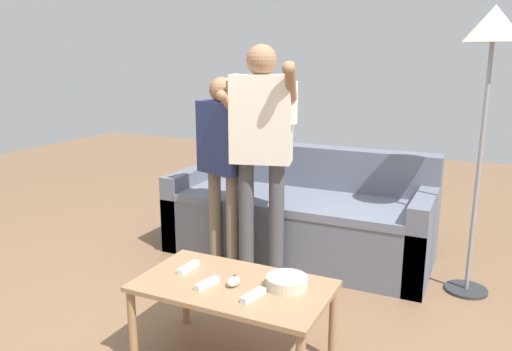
{
  "coord_description": "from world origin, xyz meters",
  "views": [
    {
      "loc": [
        1.29,
        -2.18,
        1.57
      ],
      "look_at": [
        0.07,
        0.37,
        0.89
      ],
      "focal_mm": 34.96,
      "sensor_mm": 36.0,
      "label": 1
    }
  ],
  "objects_px": {
    "player_center": "(261,137)",
    "game_remote_wand_spare": "(207,283)",
    "player_left": "(223,152)",
    "couch": "(299,217)",
    "game_remote_nunchuk": "(234,281)",
    "game_remote_wand_far": "(253,295)",
    "game_remote_wand_near": "(188,267)",
    "coffee_table": "(233,294)",
    "floor_lamp": "(492,45)",
    "snack_bowl": "(287,282)"
  },
  "relations": [
    {
      "from": "game_remote_wand_spare",
      "to": "player_center",
      "type": "bearing_deg",
      "value": 100.5
    },
    {
      "from": "couch",
      "to": "floor_lamp",
      "type": "height_order",
      "value": "floor_lamp"
    },
    {
      "from": "player_center",
      "to": "game_remote_nunchuk",
      "type": "bearing_deg",
      "value": -72.6
    },
    {
      "from": "player_center",
      "to": "player_left",
      "type": "height_order",
      "value": "player_center"
    },
    {
      "from": "coffee_table",
      "to": "game_remote_wand_near",
      "type": "xyz_separation_m",
      "value": [
        -0.3,
        0.05,
        0.07
      ]
    },
    {
      "from": "player_center",
      "to": "game_remote_wand_near",
      "type": "bearing_deg",
      "value": -89.47
    },
    {
      "from": "game_remote_wand_near",
      "to": "game_remote_wand_spare",
      "type": "relative_size",
      "value": 1.03
    },
    {
      "from": "couch",
      "to": "player_left",
      "type": "relative_size",
      "value": 1.44
    },
    {
      "from": "game_remote_nunchuk",
      "to": "game_remote_wand_far",
      "type": "relative_size",
      "value": 0.56
    },
    {
      "from": "player_center",
      "to": "game_remote_wand_spare",
      "type": "height_order",
      "value": "player_center"
    },
    {
      "from": "couch",
      "to": "floor_lamp",
      "type": "xyz_separation_m",
      "value": [
        1.28,
        -0.14,
        1.33
      ]
    },
    {
      "from": "snack_bowl",
      "to": "player_left",
      "type": "relative_size",
      "value": 0.14
    },
    {
      "from": "coffee_table",
      "to": "game_remote_wand_spare",
      "type": "xyz_separation_m",
      "value": [
        -0.11,
        -0.08,
        0.07
      ]
    },
    {
      "from": "player_left",
      "to": "game_remote_wand_near",
      "type": "distance_m",
      "value": 1.13
    },
    {
      "from": "player_left",
      "to": "coffee_table",
      "type": "bearing_deg",
      "value": -58.57
    },
    {
      "from": "couch",
      "to": "player_left",
      "type": "height_order",
      "value": "player_left"
    },
    {
      "from": "couch",
      "to": "player_center",
      "type": "bearing_deg",
      "value": -97.98
    },
    {
      "from": "game_remote_nunchuk",
      "to": "game_remote_wand_far",
      "type": "bearing_deg",
      "value": -27.79
    },
    {
      "from": "coffee_table",
      "to": "floor_lamp",
      "type": "bearing_deg",
      "value": 53.38
    },
    {
      "from": "game_remote_wand_near",
      "to": "snack_bowl",
      "type": "bearing_deg",
      "value": 3.02
    },
    {
      "from": "player_center",
      "to": "game_remote_wand_far",
      "type": "distance_m",
      "value": 1.32
    },
    {
      "from": "coffee_table",
      "to": "couch",
      "type": "bearing_deg",
      "value": 98.32
    },
    {
      "from": "coffee_table",
      "to": "game_remote_wand_spare",
      "type": "relative_size",
      "value": 6.48
    },
    {
      "from": "game_remote_wand_near",
      "to": "game_remote_wand_spare",
      "type": "height_order",
      "value": "same"
    },
    {
      "from": "game_remote_wand_near",
      "to": "game_remote_wand_far",
      "type": "bearing_deg",
      "value": -17.22
    },
    {
      "from": "floor_lamp",
      "to": "game_remote_wand_far",
      "type": "distance_m",
      "value": 2.12
    },
    {
      "from": "snack_bowl",
      "to": "game_remote_wand_spare",
      "type": "height_order",
      "value": "snack_bowl"
    },
    {
      "from": "snack_bowl",
      "to": "player_left",
      "type": "height_order",
      "value": "player_left"
    },
    {
      "from": "floor_lamp",
      "to": "game_remote_wand_spare",
      "type": "bearing_deg",
      "value": -127.71
    },
    {
      "from": "game_remote_wand_near",
      "to": "game_remote_wand_spare",
      "type": "xyz_separation_m",
      "value": [
        0.19,
        -0.13,
        0.0
      ]
    },
    {
      "from": "snack_bowl",
      "to": "game_remote_wand_far",
      "type": "bearing_deg",
      "value": -121.02
    },
    {
      "from": "floor_lamp",
      "to": "game_remote_wand_near",
      "type": "xyz_separation_m",
      "value": [
        -1.35,
        -1.37,
        -1.17
      ]
    },
    {
      "from": "player_center",
      "to": "game_remote_wand_far",
      "type": "height_order",
      "value": "player_center"
    },
    {
      "from": "player_left",
      "to": "game_remote_wand_far",
      "type": "bearing_deg",
      "value": -55.0
    },
    {
      "from": "game_remote_nunchuk",
      "to": "player_left",
      "type": "relative_size",
      "value": 0.06
    },
    {
      "from": "coffee_table",
      "to": "player_left",
      "type": "height_order",
      "value": "player_left"
    },
    {
      "from": "coffee_table",
      "to": "snack_bowl",
      "type": "relative_size",
      "value": 4.72
    },
    {
      "from": "game_remote_wand_near",
      "to": "floor_lamp",
      "type": "bearing_deg",
      "value": 45.47
    },
    {
      "from": "couch",
      "to": "game_remote_wand_spare",
      "type": "relative_size",
      "value": 13.65
    },
    {
      "from": "snack_bowl",
      "to": "game_remote_wand_near",
      "type": "bearing_deg",
      "value": -176.98
    },
    {
      "from": "coffee_table",
      "to": "player_left",
      "type": "relative_size",
      "value": 0.68
    },
    {
      "from": "snack_bowl",
      "to": "game_remote_wand_near",
      "type": "height_order",
      "value": "snack_bowl"
    },
    {
      "from": "snack_bowl",
      "to": "game_remote_nunchuk",
      "type": "distance_m",
      "value": 0.27
    },
    {
      "from": "floor_lamp",
      "to": "game_remote_wand_spare",
      "type": "height_order",
      "value": "floor_lamp"
    },
    {
      "from": "floor_lamp",
      "to": "game_remote_wand_spare",
      "type": "relative_size",
      "value": 12.41
    },
    {
      "from": "floor_lamp",
      "to": "game_remote_wand_spare",
      "type": "xyz_separation_m",
      "value": [
        -1.16,
        -1.5,
        -1.17
      ]
    },
    {
      "from": "game_remote_nunchuk",
      "to": "player_center",
      "type": "height_order",
      "value": "player_center"
    },
    {
      "from": "player_left",
      "to": "game_remote_wand_far",
      "type": "height_order",
      "value": "player_left"
    },
    {
      "from": "couch",
      "to": "game_remote_nunchuk",
      "type": "xyz_separation_m",
      "value": [
        0.24,
        -1.57,
        0.17
      ]
    },
    {
      "from": "floor_lamp",
      "to": "player_center",
      "type": "bearing_deg",
      "value": -162.77
    }
  ]
}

